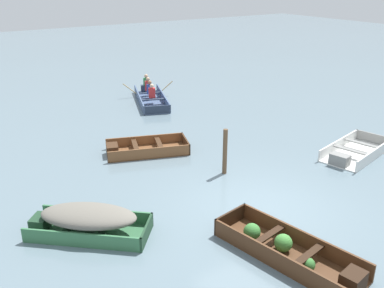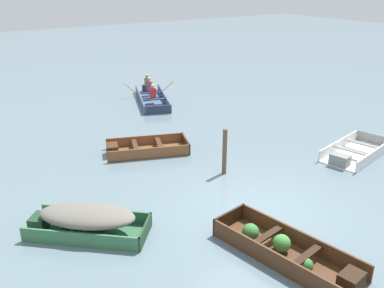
# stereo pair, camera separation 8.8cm
# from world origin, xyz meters

# --- Properties ---
(ground_plane) EXTENTS (80.00, 80.00, 0.00)m
(ground_plane) POSITION_xyz_m (0.00, 0.00, 0.00)
(ground_plane) COLOR slate
(dinghy_dark_varnish_foreground) EXTENTS (1.60, 3.33, 0.42)m
(dinghy_dark_varnish_foreground) POSITION_xyz_m (-0.84, -1.81, 0.16)
(dinghy_dark_varnish_foreground) COLOR #4C2D19
(dinghy_dark_varnish_foreground) RESTS_ON ground
(skiff_wooden_brown_near_moored) EXTENTS (2.87, 2.00, 0.37)m
(skiff_wooden_brown_near_moored) POSITION_xyz_m (-0.77, 4.81, 0.13)
(skiff_wooden_brown_near_moored) COLOR brown
(skiff_wooden_brown_near_moored) RESTS_ON ground
(skiff_white_mid_moored) EXTENTS (2.90, 1.81, 0.37)m
(skiff_white_mid_moored) POSITION_xyz_m (4.75, 0.83, 0.13)
(skiff_white_mid_moored) COLOR white
(skiff_white_mid_moored) RESTS_ON ground
(skiff_green_far_moored) EXTENTS (2.72, 2.57, 0.67)m
(skiff_green_far_moored) POSITION_xyz_m (-3.97, 1.29, 0.38)
(skiff_green_far_moored) COLOR #387047
(skiff_green_far_moored) RESTS_ON ground
(rowboat_slate_blue_with_crew) EXTENTS (2.67, 3.94, 0.93)m
(rowboat_slate_blue_with_crew) POSITION_xyz_m (2.34, 10.14, 0.22)
(rowboat_slate_blue_with_crew) COLOR #475B7F
(rowboat_slate_blue_with_crew) RESTS_ON ground
(mooring_post) EXTENTS (0.13, 0.13, 1.37)m
(mooring_post) POSITION_xyz_m (0.50, 2.11, 0.69)
(mooring_post) COLOR brown
(mooring_post) RESTS_ON ground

